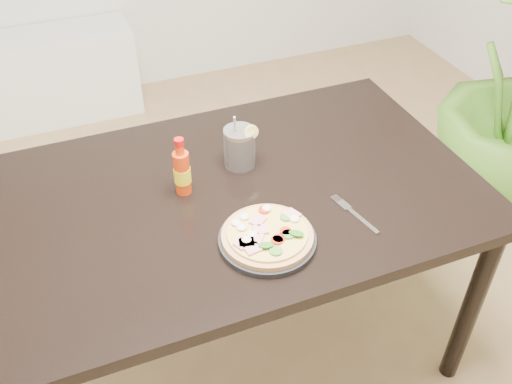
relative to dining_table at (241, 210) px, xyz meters
name	(u,v)px	position (x,y,z in m)	size (l,w,h in m)	color
floor	(291,361)	(0.13, -0.14, -0.67)	(4.50, 4.50, 0.00)	#9E7A51
dining_table	(241,210)	(0.00, 0.00, 0.00)	(1.40, 0.90, 0.75)	black
plate	(267,240)	(-0.01, -0.23, 0.09)	(0.26, 0.26, 0.02)	black
pizza	(267,234)	(-0.02, -0.23, 0.11)	(0.24, 0.24, 0.03)	tan
hot_sauce_bottle	(182,172)	(-0.16, 0.05, 0.16)	(0.05, 0.05, 0.19)	red
cola_cup	(240,148)	(0.04, 0.12, 0.14)	(0.10, 0.10, 0.19)	black
fork	(353,213)	(0.25, -0.22, 0.09)	(0.06, 0.19, 0.00)	silver
plant_pot	(497,187)	(1.40, 0.29, -0.56)	(0.28, 0.28, 0.22)	brown
media_console	(9,84)	(-0.67, 1.93, -0.42)	(1.40, 0.34, 0.50)	white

